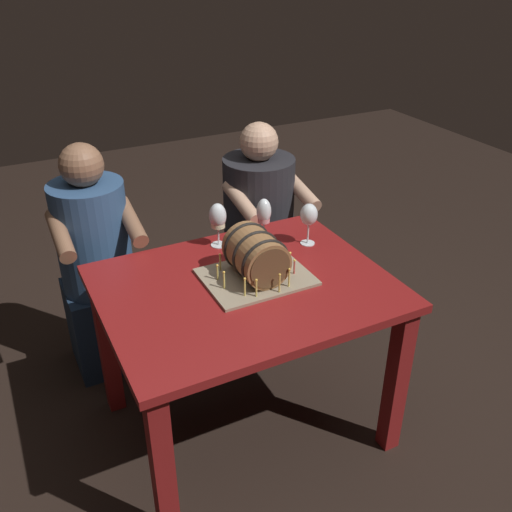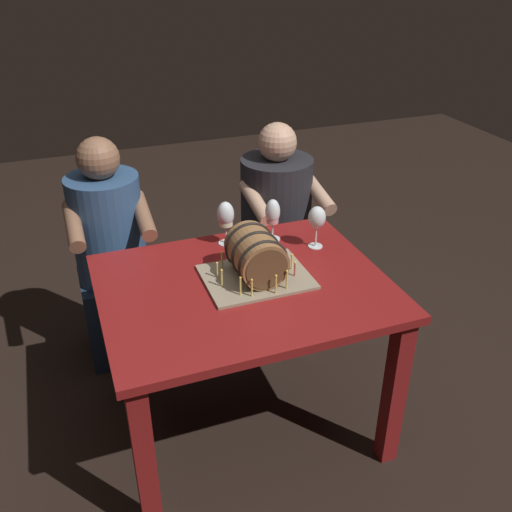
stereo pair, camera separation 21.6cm
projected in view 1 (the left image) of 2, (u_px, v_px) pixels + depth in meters
ground_plane at (246, 423)px, 2.54m from camera, size 8.00×8.00×0.00m
dining_table at (245, 311)px, 2.24m from camera, size 1.10×0.87×0.74m
barrel_cake at (256, 258)px, 2.17m from camera, size 0.41×0.32×0.21m
wine_glass_empty at (309, 216)px, 2.40m from camera, size 0.08×0.08×0.19m
wine_glass_white at (218, 218)px, 2.39m from camera, size 0.07×0.07×0.20m
wine_glass_rose at (264, 213)px, 2.45m from camera, size 0.07×0.07×0.19m
person_seated_left at (98, 271)px, 2.66m from camera, size 0.37×0.46×1.15m
person_seated_right at (259, 233)px, 3.00m from camera, size 0.40×0.48×1.13m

